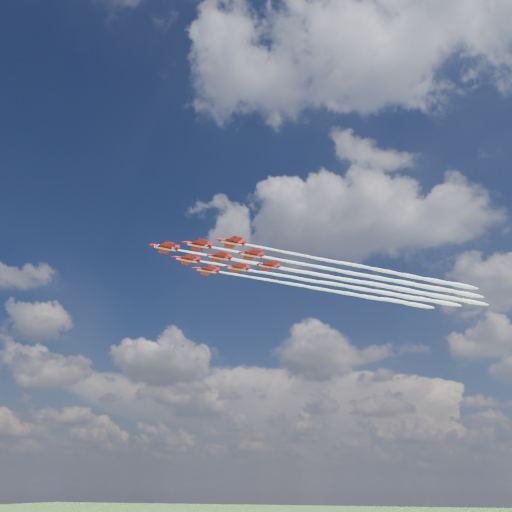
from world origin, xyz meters
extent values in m
cylinder|color=#BC0A13|center=(-7.46, -17.64, 86.77)|extent=(6.36, 6.10, 1.07)
cone|color=#BC0A13|center=(-10.98, -20.96, 86.77)|extent=(2.14, 2.10, 1.07)
cone|color=#BC0A13|center=(-4.15, -14.51, 86.77)|extent=(1.72, 1.70, 0.97)
ellipsoid|color=black|center=(-8.87, -18.97, 87.21)|extent=(2.07, 2.02, 0.69)
cube|color=#BC0A13|center=(-7.11, -17.31, 86.72)|extent=(8.37, 8.60, 0.14)
cube|color=#BC0A13|center=(-4.65, -14.98, 86.77)|extent=(3.38, 3.46, 0.12)
cube|color=#BC0A13|center=(-4.51, -14.84, 87.64)|extent=(1.22, 1.16, 1.74)
cube|color=silver|center=(-7.46, -17.64, 86.29)|extent=(5.88, 5.62, 0.12)
cylinder|color=#BC0A13|center=(3.63, -15.79, 86.77)|extent=(6.36, 6.10, 1.07)
cone|color=#BC0A13|center=(0.11, -19.12, 86.77)|extent=(2.14, 2.10, 1.07)
cone|color=#BC0A13|center=(6.94, -12.67, 86.77)|extent=(1.72, 1.70, 0.97)
ellipsoid|color=black|center=(2.22, -17.12, 87.21)|extent=(2.07, 2.02, 0.69)
cube|color=#BC0A13|center=(3.98, -15.46, 86.72)|extent=(8.37, 8.60, 0.14)
cube|color=#BC0A13|center=(6.44, -13.13, 86.77)|extent=(3.38, 3.46, 0.12)
cube|color=#BC0A13|center=(6.59, -13.00, 87.64)|extent=(1.22, 1.16, 1.74)
cube|color=silver|center=(3.63, -15.79, 86.29)|extent=(5.88, 5.62, 0.12)
cylinder|color=#BC0A13|center=(-5.00, -6.67, 86.77)|extent=(6.36, 6.10, 1.07)
cone|color=#BC0A13|center=(-8.52, -9.99, 86.77)|extent=(2.14, 2.10, 1.07)
cone|color=#BC0A13|center=(-1.69, -3.54, 86.77)|extent=(1.72, 1.70, 0.97)
ellipsoid|color=black|center=(-6.40, -8.00, 87.21)|extent=(2.07, 2.02, 0.69)
cube|color=#BC0A13|center=(-4.65, -6.34, 86.72)|extent=(8.37, 8.60, 0.14)
cube|color=#BC0A13|center=(-2.18, -4.01, 86.77)|extent=(3.38, 3.46, 0.12)
cube|color=#BC0A13|center=(-2.04, -3.87, 87.64)|extent=(1.22, 1.16, 1.74)
cube|color=silver|center=(-5.00, -6.67, 86.29)|extent=(5.88, 5.62, 0.12)
cylinder|color=#BC0A13|center=(14.72, -13.95, 86.77)|extent=(6.36, 6.10, 1.07)
cone|color=#BC0A13|center=(11.20, -17.27, 86.77)|extent=(2.14, 2.10, 1.07)
cone|color=#BC0A13|center=(18.03, -10.82, 86.77)|extent=(1.72, 1.70, 0.97)
ellipsoid|color=black|center=(13.31, -15.28, 87.21)|extent=(2.07, 2.02, 0.69)
cube|color=#BC0A13|center=(15.07, -13.61, 86.72)|extent=(8.37, 8.60, 0.14)
cube|color=#BC0A13|center=(17.54, -11.29, 86.77)|extent=(3.38, 3.46, 0.12)
cube|color=#BC0A13|center=(17.68, -11.15, 87.64)|extent=(1.22, 1.16, 1.74)
cube|color=silver|center=(14.72, -13.95, 86.29)|extent=(5.88, 5.62, 0.12)
cylinder|color=#BC0A13|center=(6.09, -4.82, 86.77)|extent=(6.36, 6.10, 1.07)
cone|color=#BC0A13|center=(2.58, -8.15, 86.77)|extent=(2.14, 2.10, 1.07)
cone|color=#BC0A13|center=(9.40, -1.70, 86.77)|extent=(1.72, 1.70, 0.97)
ellipsoid|color=black|center=(4.69, -6.15, 87.21)|extent=(2.07, 2.02, 0.69)
cube|color=#BC0A13|center=(6.45, -4.49, 86.72)|extent=(8.37, 8.60, 0.14)
cube|color=#BC0A13|center=(8.91, -2.16, 86.77)|extent=(3.38, 3.46, 0.12)
cube|color=#BC0A13|center=(9.05, -2.03, 87.64)|extent=(1.22, 1.16, 1.74)
cube|color=silver|center=(6.09, -4.82, 86.29)|extent=(5.88, 5.62, 0.12)
cylinder|color=#BC0A13|center=(-2.53, 4.30, 86.77)|extent=(6.36, 6.10, 1.07)
cone|color=#BC0A13|center=(-6.05, 0.98, 86.77)|extent=(2.14, 2.10, 1.07)
cone|color=#BC0A13|center=(0.78, 7.43, 86.77)|extent=(1.72, 1.70, 0.97)
ellipsoid|color=black|center=(-3.94, 2.97, 87.21)|extent=(2.07, 2.02, 0.69)
cube|color=#BC0A13|center=(-2.18, 4.64, 86.72)|extent=(8.37, 8.60, 0.14)
cube|color=#BC0A13|center=(0.28, 6.96, 86.77)|extent=(3.38, 3.46, 0.12)
cube|color=#BC0A13|center=(0.42, 7.10, 87.64)|extent=(1.22, 1.16, 1.74)
cube|color=silver|center=(-2.53, 4.30, 86.29)|extent=(5.88, 5.62, 0.12)
cylinder|color=#BC0A13|center=(17.19, -2.98, 86.77)|extent=(6.36, 6.10, 1.07)
cone|color=#BC0A13|center=(13.67, -6.30, 86.77)|extent=(2.14, 2.10, 1.07)
cone|color=#BC0A13|center=(20.49, 0.15, 86.77)|extent=(1.72, 1.70, 0.97)
ellipsoid|color=black|center=(15.78, -4.31, 87.21)|extent=(2.07, 2.02, 0.69)
cube|color=#BC0A13|center=(17.54, -2.64, 86.72)|extent=(8.37, 8.60, 0.14)
cube|color=#BC0A13|center=(20.00, -0.31, 86.77)|extent=(3.38, 3.46, 0.12)
cube|color=#BC0A13|center=(20.14, -0.18, 87.64)|extent=(1.22, 1.16, 1.74)
cube|color=silver|center=(17.19, -2.98, 86.29)|extent=(5.88, 5.62, 0.12)
cylinder|color=#BC0A13|center=(8.56, 6.15, 86.77)|extent=(6.36, 6.10, 1.07)
cone|color=#BC0A13|center=(5.04, 2.82, 86.77)|extent=(2.14, 2.10, 1.07)
cone|color=#BC0A13|center=(11.87, 9.28, 86.77)|extent=(1.72, 1.70, 0.97)
ellipsoid|color=black|center=(7.15, 4.82, 87.21)|extent=(2.07, 2.02, 0.69)
cube|color=#BC0A13|center=(8.91, 6.48, 86.72)|extent=(8.37, 8.60, 0.14)
cube|color=#BC0A13|center=(11.37, 8.81, 86.77)|extent=(3.38, 3.46, 0.12)
cube|color=#BC0A13|center=(11.51, 8.94, 87.64)|extent=(1.22, 1.16, 1.74)
cube|color=silver|center=(8.56, 6.15, 86.29)|extent=(5.88, 5.62, 0.12)
cylinder|color=#BC0A13|center=(19.65, 7.99, 86.77)|extent=(6.36, 6.10, 1.07)
cone|color=#BC0A13|center=(16.13, 4.67, 86.77)|extent=(2.14, 2.10, 1.07)
cone|color=#BC0A13|center=(22.96, 11.12, 86.77)|extent=(1.72, 1.70, 0.97)
ellipsoid|color=black|center=(18.24, 6.66, 87.21)|extent=(2.07, 2.02, 0.69)
cube|color=#BC0A13|center=(20.00, 8.33, 86.72)|extent=(8.37, 8.60, 0.14)
cube|color=#BC0A13|center=(22.47, 10.66, 86.77)|extent=(3.38, 3.46, 0.12)
cube|color=#BC0A13|center=(22.61, 10.79, 87.64)|extent=(1.22, 1.16, 1.74)
cube|color=silver|center=(19.65, 7.99, 86.29)|extent=(5.88, 5.62, 0.12)
camera|label=1|loc=(70.58, -146.60, 15.99)|focal=35.00mm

